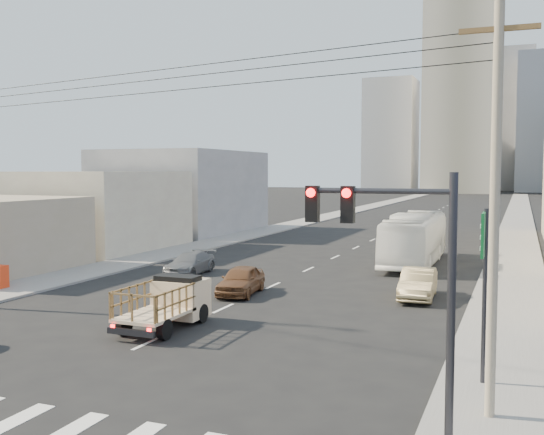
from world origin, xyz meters
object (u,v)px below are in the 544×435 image
Objects in this scene: sedan_brown at (241,280)px; traffic_signal at (401,264)px; sedan_grey at (190,263)px; utility_pole at (495,207)px; flatbed_pickup at (167,300)px; sedan_tan at (418,284)px; city_bus at (415,238)px; green_sign at (484,254)px.

traffic_signal is (10.38, -14.77, 3.38)m from sedan_brown.
sedan_grey is 0.44× the size of utility_pole.
traffic_signal is at bearing -53.67° from sedan_grey.
sedan_tan is (8.13, 9.26, -0.38)m from flatbed_pickup.
sedan_tan is at bearing 6.87° from sedan_brown.
sedan_tan reaches higher than sedan_brown.
utility_pole is at bearing -78.13° from city_bus.
traffic_signal is (15.69, -19.28, 3.45)m from sedan_grey.
flatbed_pickup is at bearing -67.88° from sedan_grey.
green_sign is 2.91m from utility_pole.
traffic_signal is 1.20× the size of green_sign.
flatbed_pickup is 21.61m from city_bus.
city_bus is at bearing 103.22° from green_sign.
green_sign is (17.09, -14.28, 3.11)m from sedan_grey.
sedan_brown is at bearing 140.33° from green_sign.
sedan_brown is 0.68× the size of traffic_signal.
sedan_brown is 0.95× the size of sedan_tan.
utility_pole is at bearing -46.73° from sedan_grey.
green_sign is at bearing -12.61° from flatbed_pickup.
sedan_brown is (-0.11, 7.15, -0.40)m from flatbed_pickup.
city_bus is at bearing 98.21° from traffic_signal.
green_sign is at bearing -77.60° from city_bus.
sedan_brown is 18.37m from traffic_signal.
sedan_grey is 0.87× the size of green_sign.
city_bus reaches higher than sedan_brown.
green_sign is at bearing 97.67° from utility_pole.
sedan_brown is at bearing 134.64° from utility_pole.
flatbed_pickup is 1.01× the size of sedan_grey.
utility_pole is (17.42, -16.78, 4.55)m from sedan_grey.
sedan_tan is 0.86× the size of green_sign.
traffic_signal is 0.60× the size of utility_pole.
green_sign is (3.53, -11.87, 3.03)m from sedan_tan.
green_sign is (11.66, -2.61, 2.65)m from flatbed_pickup.
flatbed_pickup is 0.44× the size of utility_pole.
utility_pole is (3.87, -14.37, 4.48)m from sedan_tan.
sedan_tan is at bearing -12.88° from sedan_grey.
traffic_signal reaches higher than flatbed_pickup.
sedan_brown reaches higher than sedan_grey.
traffic_signal is at bearing -36.56° from flatbed_pickup.
traffic_signal is at bearing -124.61° from utility_pole.
sedan_brown is (-6.30, -13.55, -0.96)m from city_bus.
flatbed_pickup is 12.24m from green_sign.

